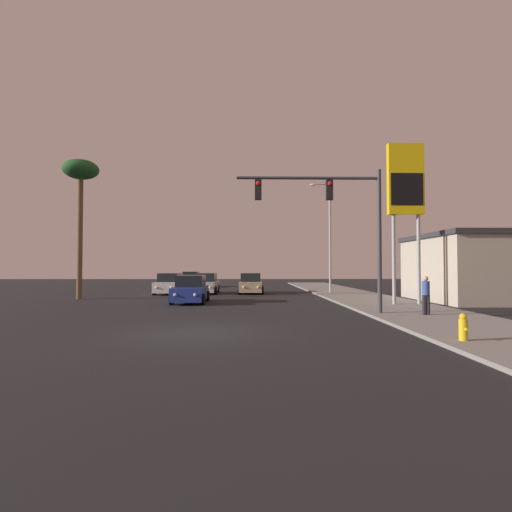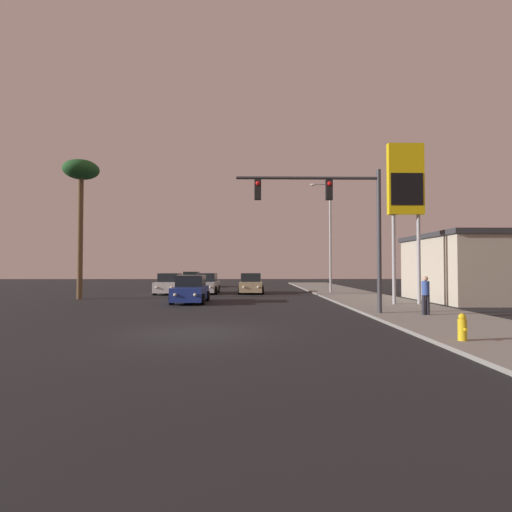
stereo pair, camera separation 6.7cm
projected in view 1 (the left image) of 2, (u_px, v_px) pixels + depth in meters
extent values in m
plane|color=black|center=(196.00, 333.00, 13.23)|extent=(120.00, 120.00, 0.00)
cube|color=gray|center=(381.00, 303.00, 23.40)|extent=(5.00, 60.00, 0.12)
cube|color=#B2A893|center=(502.00, 270.00, 25.58)|extent=(10.00, 8.00, 4.00)
cube|color=#2D2D33|center=(501.00, 236.00, 25.64)|extent=(10.30, 8.30, 0.30)
cube|color=silver|center=(169.00, 287.00, 32.33)|extent=(1.83, 4.21, 0.80)
cube|color=black|center=(170.00, 277.00, 32.50)|extent=(1.61, 2.01, 0.70)
cylinder|color=black|center=(154.00, 291.00, 31.01)|extent=(0.24, 0.64, 0.64)
cylinder|color=black|center=(178.00, 291.00, 31.04)|extent=(0.24, 0.64, 0.64)
cylinder|color=black|center=(162.00, 289.00, 33.61)|extent=(0.24, 0.64, 0.64)
cylinder|color=black|center=(183.00, 289.00, 33.64)|extent=(0.24, 0.64, 0.64)
sphere|color=#F2EACC|center=(156.00, 288.00, 30.20)|extent=(0.18, 0.18, 0.18)
sphere|color=#F2EACC|center=(171.00, 288.00, 30.23)|extent=(0.18, 0.18, 0.18)
cube|color=tan|center=(251.00, 286.00, 33.02)|extent=(1.90, 4.24, 0.80)
cube|color=black|center=(251.00, 277.00, 33.19)|extent=(1.65, 2.04, 0.70)
cylinder|color=black|center=(239.00, 290.00, 31.69)|extent=(0.24, 0.64, 0.64)
cylinder|color=black|center=(262.00, 290.00, 31.72)|extent=(0.24, 0.64, 0.64)
cylinder|color=black|center=(240.00, 289.00, 34.29)|extent=(0.24, 0.64, 0.64)
cylinder|color=black|center=(261.00, 289.00, 34.33)|extent=(0.24, 0.64, 0.64)
sphere|color=#F2EACC|center=(244.00, 287.00, 30.89)|extent=(0.18, 0.18, 0.18)
sphere|color=#F2EACC|center=(258.00, 287.00, 30.91)|extent=(0.18, 0.18, 0.18)
cube|color=#B7B7BC|center=(206.00, 286.00, 32.91)|extent=(1.95, 4.26, 0.80)
cube|color=black|center=(206.00, 277.00, 33.08)|extent=(1.67, 2.06, 0.70)
cylinder|color=black|center=(193.00, 291.00, 31.59)|extent=(0.24, 0.64, 0.64)
cylinder|color=black|center=(215.00, 291.00, 31.62)|extent=(0.24, 0.64, 0.64)
cylinder|color=black|center=(197.00, 289.00, 34.19)|extent=(0.24, 0.64, 0.64)
cylinder|color=black|center=(218.00, 289.00, 34.22)|extent=(0.24, 0.64, 0.64)
sphere|color=#F2EACC|center=(196.00, 287.00, 30.78)|extent=(0.18, 0.18, 0.18)
sphere|color=#F2EACC|center=(210.00, 287.00, 30.80)|extent=(0.18, 0.18, 0.18)
cube|color=navy|center=(191.00, 293.00, 24.33)|extent=(1.81, 4.20, 0.80)
cube|color=black|center=(191.00, 281.00, 24.50)|extent=(1.61, 2.00, 0.70)
cylinder|color=black|center=(172.00, 299.00, 23.00)|extent=(0.24, 0.64, 0.64)
cylinder|color=black|center=(203.00, 299.00, 23.03)|extent=(0.24, 0.64, 0.64)
cylinder|color=black|center=(179.00, 296.00, 25.60)|extent=(0.24, 0.64, 0.64)
cylinder|color=black|center=(207.00, 296.00, 25.64)|extent=(0.24, 0.64, 0.64)
sphere|color=#F2EACC|center=(175.00, 295.00, 22.20)|extent=(0.18, 0.18, 0.18)
sphere|color=#F2EACC|center=(195.00, 295.00, 22.22)|extent=(0.18, 0.18, 0.18)
cube|color=#195933|center=(191.00, 282.00, 43.57)|extent=(1.80, 4.20, 0.80)
cube|color=black|center=(191.00, 275.00, 43.74)|extent=(1.60, 2.00, 0.70)
cylinder|color=black|center=(181.00, 285.00, 42.24)|extent=(0.24, 0.64, 0.64)
cylinder|color=black|center=(198.00, 285.00, 42.27)|extent=(0.24, 0.64, 0.64)
cylinder|color=black|center=(185.00, 284.00, 44.84)|extent=(0.24, 0.64, 0.64)
cylinder|color=black|center=(201.00, 284.00, 44.88)|extent=(0.24, 0.64, 0.64)
sphere|color=#F2EACC|center=(183.00, 282.00, 41.44)|extent=(0.18, 0.18, 0.18)
sphere|color=#F2EACC|center=(193.00, 282.00, 41.46)|extent=(0.18, 0.18, 0.18)
cylinder|color=#38383D|center=(379.00, 241.00, 18.07)|extent=(0.20, 0.20, 6.50)
cylinder|color=#38383D|center=(308.00, 178.00, 18.08)|extent=(6.47, 0.14, 0.14)
cube|color=black|center=(329.00, 190.00, 18.09)|extent=(0.30, 0.24, 0.90)
sphere|color=red|center=(330.00, 184.00, 17.96)|extent=(0.20, 0.20, 0.20)
cube|color=black|center=(258.00, 190.00, 18.03)|extent=(0.30, 0.24, 0.90)
sphere|color=red|center=(258.00, 183.00, 17.89)|extent=(0.20, 0.20, 0.20)
cylinder|color=#99999E|center=(330.00, 237.00, 32.55)|extent=(0.18, 0.18, 9.00)
cylinder|color=#99999E|center=(321.00, 184.00, 32.66)|extent=(1.40, 0.10, 0.10)
ellipsoid|color=silver|center=(313.00, 185.00, 32.65)|extent=(0.50, 0.24, 0.20)
cylinder|color=#99999E|center=(394.00, 259.00, 22.26)|extent=(0.20, 0.20, 5.00)
cylinder|color=#99999E|center=(419.00, 259.00, 22.29)|extent=(0.20, 0.20, 5.00)
cube|color=yellow|center=(405.00, 179.00, 22.40)|extent=(2.00, 0.40, 4.00)
cube|color=black|center=(407.00, 189.00, 22.17)|extent=(1.80, 0.03, 1.80)
cylinder|color=gold|center=(463.00, 330.00, 11.18)|extent=(0.24, 0.24, 0.60)
sphere|color=gold|center=(463.00, 317.00, 11.19)|extent=(0.20, 0.20, 0.20)
cylinder|color=gold|center=(467.00, 330.00, 11.01)|extent=(0.08, 0.10, 0.08)
cylinder|color=#23232D|center=(424.00, 305.00, 17.24)|extent=(0.16, 0.16, 0.85)
cylinder|color=#23232D|center=(428.00, 305.00, 17.24)|extent=(0.16, 0.16, 0.85)
cylinder|color=#334C99|center=(426.00, 288.00, 17.26)|extent=(0.32, 0.32, 0.60)
sphere|color=tan|center=(426.00, 279.00, 17.27)|extent=(0.22, 0.22, 0.22)
cylinder|color=brown|center=(80.00, 238.00, 27.15)|extent=(0.36, 0.36, 8.39)
ellipsoid|color=#1E5123|center=(81.00, 169.00, 27.29)|extent=(2.40, 2.40, 1.32)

